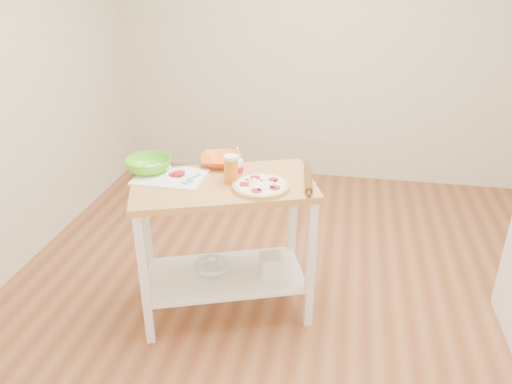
{
  "coord_description": "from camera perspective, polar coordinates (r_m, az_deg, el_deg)",
  "views": [
    {
      "loc": [
        0.27,
        -2.59,
        2.1
      ],
      "look_at": [
        -0.22,
        0.01,
        0.83
      ],
      "focal_mm": 35.0,
      "sensor_mm": 36.0,
      "label": 1
    }
  ],
  "objects": [
    {
      "name": "shelf_bin",
      "position": [
        3.18,
        1.71,
        -8.28
      ],
      "size": [
        0.17,
        0.17,
        0.13
      ],
      "primitive_type": "cube",
      "rotation": [
        0.0,
        0.0,
        0.35
      ],
      "color": "white",
      "rests_on": "prep_island"
    },
    {
      "name": "shelf_glass_bowl",
      "position": [
        3.22,
        -5.09,
        -8.6
      ],
      "size": [
        0.25,
        0.25,
        0.07
      ],
      "primitive_type": "imported",
      "rotation": [
        0.0,
        0.0,
        0.2
      ],
      "color": "silver",
      "rests_on": "prep_island"
    },
    {
      "name": "knife",
      "position": [
        3.08,
        -11.53,
        2.56
      ],
      "size": [
        0.24,
        0.15,
        0.01
      ],
      "rotation": [
        0.0,
        0.0,
        0.48
      ],
      "color": "silver",
      "rests_on": "cutting_board"
    },
    {
      "name": "cutting_board",
      "position": [
        2.99,
        -9.77,
        1.78
      ],
      "size": [
        0.4,
        0.31,
        0.04
      ],
      "rotation": [
        0.0,
        0.0,
        -0.02
      ],
      "color": "white",
      "rests_on": "prep_island"
    },
    {
      "name": "rolling_pin",
      "position": [
        2.9,
        5.98,
        1.59
      ],
      "size": [
        0.08,
        0.37,
        0.04
      ],
      "primitive_type": "cylinder",
      "rotation": [
        1.57,
        0.0,
        0.11
      ],
      "color": "brown",
      "rests_on": "prep_island"
    },
    {
      "name": "yogurt_tub",
      "position": [
        2.93,
        -2.36,
        2.71
      ],
      "size": [
        0.09,
        0.09,
        0.2
      ],
      "color": "white",
      "rests_on": "prep_island"
    },
    {
      "name": "spatula",
      "position": [
        2.91,
        -7.42,
        1.47
      ],
      "size": [
        0.08,
        0.15,
        0.01
      ],
      "rotation": [
        0.0,
        0.0,
        1.03
      ],
      "color": "#3FAEAA",
      "rests_on": "cutting_board"
    },
    {
      "name": "green_bowl",
      "position": [
        3.08,
        -12.19,
        3.0
      ],
      "size": [
        0.35,
        0.35,
        0.09
      ],
      "primitive_type": "imported",
      "rotation": [
        0.0,
        0.0,
        0.36
      ],
      "color": "#55CC1A",
      "rests_on": "prep_island"
    },
    {
      "name": "pizza",
      "position": [
        2.8,
        0.57,
        0.71
      ],
      "size": [
        0.32,
        0.32,
        0.05
      ],
      "rotation": [
        0.0,
        0.0,
        0.59
      ],
      "color": "#E7BD62",
      "rests_on": "prep_island"
    },
    {
      "name": "prep_island",
      "position": [
        3.01,
        -3.67,
        -3.34
      ],
      "size": [
        1.18,
        0.9,
        0.9
      ],
      "rotation": [
        0.0,
        0.0,
        0.35
      ],
      "color": "tan",
      "rests_on": "ground"
    },
    {
      "name": "room_shell",
      "position": [
        2.71,
        4.64,
        9.53
      ],
      "size": [
        4.04,
        4.54,
        2.74
      ],
      "color": "#925735",
      "rests_on": "ground"
    },
    {
      "name": "beer_pint",
      "position": [
        2.85,
        -2.87,
        2.63
      ],
      "size": [
        0.08,
        0.08,
        0.17
      ],
      "color": "#C46F16",
      "rests_on": "prep_island"
    },
    {
      "name": "orange_bowl",
      "position": [
        3.12,
        -4.05,
        3.63
      ],
      "size": [
        0.3,
        0.3,
        0.06
      ],
      "primitive_type": "imported",
      "rotation": [
        0.0,
        0.0,
        0.2
      ],
      "color": "#DD5D13",
      "rests_on": "prep_island"
    }
  ]
}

